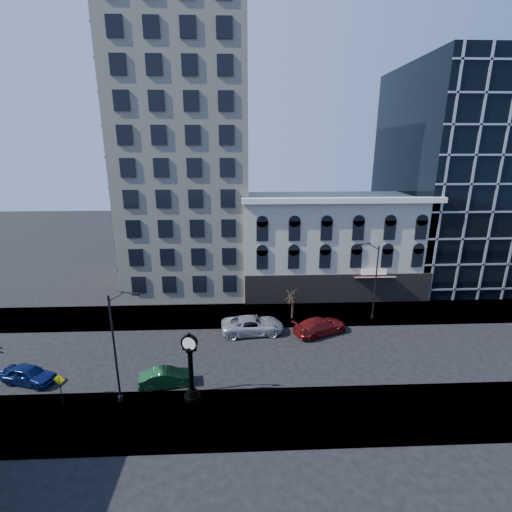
{
  "coord_description": "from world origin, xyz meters",
  "views": [
    {
      "loc": [
        0.57,
        -29.22,
        17.78
      ],
      "look_at": [
        2.0,
        4.0,
        8.0
      ],
      "focal_mm": 26.0,
      "sensor_mm": 36.0,
      "label": 1
    }
  ],
  "objects_px": {
    "street_clock": "(191,370)",
    "car_near_a": "(29,374)",
    "warning_sign": "(60,384)",
    "street_lamp_near": "(120,318)",
    "car_near_b": "(167,377)"
  },
  "relations": [
    {
      "from": "street_clock",
      "to": "car_near_a",
      "type": "relative_size",
      "value": 1.24
    },
    {
      "from": "street_lamp_near",
      "to": "warning_sign",
      "type": "distance_m",
      "value": 6.67
    },
    {
      "from": "car_near_a",
      "to": "car_near_b",
      "type": "height_order",
      "value": "car_near_a"
    },
    {
      "from": "warning_sign",
      "to": "car_near_a",
      "type": "height_order",
      "value": "warning_sign"
    },
    {
      "from": "street_lamp_near",
      "to": "car_near_a",
      "type": "relative_size",
      "value": 2.02
    },
    {
      "from": "street_lamp_near",
      "to": "warning_sign",
      "type": "height_order",
      "value": "street_lamp_near"
    },
    {
      "from": "car_near_a",
      "to": "car_near_b",
      "type": "distance_m",
      "value": 10.88
    },
    {
      "from": "street_clock",
      "to": "warning_sign",
      "type": "relative_size",
      "value": 2.14
    },
    {
      "from": "car_near_b",
      "to": "street_clock",
      "type": "bearing_deg",
      "value": -140.61
    },
    {
      "from": "street_lamp_near",
      "to": "car_near_a",
      "type": "distance_m",
      "value": 10.72
    },
    {
      "from": "street_lamp_near",
      "to": "car_near_a",
      "type": "height_order",
      "value": "street_lamp_near"
    },
    {
      "from": "street_lamp_near",
      "to": "car_near_b",
      "type": "distance_m",
      "value": 6.73
    },
    {
      "from": "warning_sign",
      "to": "car_near_b",
      "type": "distance_m",
      "value": 7.36
    },
    {
      "from": "street_clock",
      "to": "warning_sign",
      "type": "height_order",
      "value": "street_clock"
    },
    {
      "from": "warning_sign",
      "to": "car_near_b",
      "type": "bearing_deg",
      "value": 20.84
    }
  ]
}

